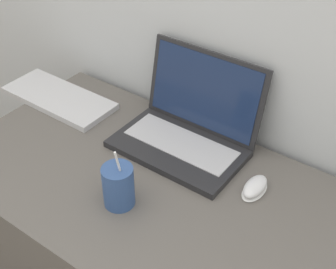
# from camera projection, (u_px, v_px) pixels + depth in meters

# --- Properties ---
(laptop) EXTENTS (0.38, 0.28, 0.26)m
(laptop) POSITION_uv_depth(u_px,v_px,m) (188.00, 126.00, 1.36)
(laptop) COLOR #232326
(laptop) RESTS_ON desk
(drink_cup) EXTENTS (0.08, 0.08, 0.18)m
(drink_cup) POSITION_uv_depth(u_px,v_px,m) (118.00, 185.00, 1.17)
(drink_cup) COLOR #33518C
(drink_cup) RESTS_ON desk
(computer_mouse) EXTENTS (0.05, 0.10, 0.03)m
(computer_mouse) POSITION_uv_depth(u_px,v_px,m) (255.00, 187.00, 1.23)
(computer_mouse) COLOR white
(computer_mouse) RESTS_ON desk
(external_keyboard) EXTENTS (0.40, 0.16, 0.02)m
(external_keyboard) POSITION_uv_depth(u_px,v_px,m) (59.00, 98.00, 1.57)
(external_keyboard) COLOR silver
(external_keyboard) RESTS_ON desk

